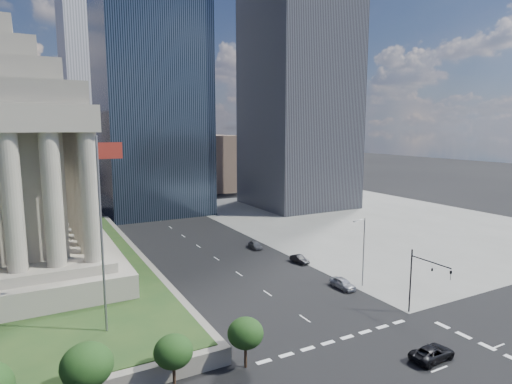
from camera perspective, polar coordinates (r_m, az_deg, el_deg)
ground at (r=125.11m, az=-14.82°, el=-2.17°), size 500.00×500.00×0.00m
sidewalk_ne at (r=111.18m, az=14.33°, el=-3.47°), size 68.00×90.00×0.03m
flagpole at (r=45.26m, az=-19.76°, el=-4.07°), size 2.52×0.24×20.00m
midrise_glass at (r=118.91m, az=-13.85°, el=11.85°), size 26.00×26.00×60.00m
highrise_ne at (r=129.01m, az=5.77°, el=20.74°), size 26.00×28.00×100.00m
building_filler_ne at (r=161.89m, az=-6.39°, el=4.00°), size 20.00×30.00×20.00m
building_filler_nw at (r=150.08m, az=-29.01°, el=4.17°), size 24.00×30.00×28.00m
traffic_signal_ne at (r=55.37m, az=21.38°, el=-10.33°), size 0.30×5.74×8.00m
street_lamp_north at (r=63.29m, az=14.05°, el=-7.25°), size 2.13×0.22×10.00m
pickup_truck at (r=48.15m, az=22.46°, el=-19.21°), size 5.05×2.51×1.38m
parked_sedan_near at (r=63.32m, az=11.49°, el=-11.83°), size 1.80×4.41×1.50m
parked_sedan_mid at (r=73.57m, az=5.83°, el=-8.89°), size 3.92×1.71×1.25m
parked_sedan_far at (r=81.51m, az=-0.09°, el=-7.05°), size 2.17×4.32×1.41m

